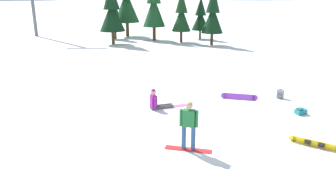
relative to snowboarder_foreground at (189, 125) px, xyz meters
name	(u,v)px	position (x,y,z in m)	size (l,w,h in m)	color
ground_plane	(246,131)	(2.32, 1.48, -0.90)	(800.00, 800.00, 0.00)	white
snowboarder_foreground	(189,125)	(0.00, 0.00, 0.00)	(1.61, 0.67, 1.72)	red
snowboarder_midground	(157,102)	(-1.10, 4.03, -0.58)	(1.83, 0.95, 0.95)	#4C4C51
loose_snowboard_far_spare	(315,143)	(4.35, 0.13, -0.77)	(1.51, 1.08, 0.26)	yellow
loose_snowboard_near_left	(239,97)	(2.89, 5.24, -0.76)	(1.75, 0.56, 0.28)	#993FD8
backpack_teal	(301,111)	(5.11, 3.21, -0.77)	(0.55, 0.44, 0.28)	#1E7A7F
backpack_grey	(280,94)	(4.95, 5.37, -0.69)	(0.38, 0.36, 0.47)	gray
pine_tree_tall	(154,5)	(-1.71, 24.36, 2.64)	(2.26, 2.26, 6.52)	#472D19
pine_tree_short	(112,11)	(-5.62, 21.95, 2.24)	(2.40, 2.40, 5.77)	#472D19
pine_tree_broad	(213,14)	(3.80, 21.13, 2.00)	(2.01, 2.01, 5.33)	#472D19
pine_tree_young	(181,14)	(1.01, 23.00, 1.86)	(1.88, 1.88, 5.07)	#472D19
pine_tree_twin	(115,17)	(-5.85, 25.30, 1.40)	(1.59, 1.59, 4.23)	#472D19
pine_tree_leaning	(201,16)	(3.14, 25.26, 1.46)	(1.82, 1.82, 4.34)	#472D19
pine_tree_slender	(126,0)	(-4.77, 27.31, 3.01)	(2.73, 2.73, 7.18)	#472D19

